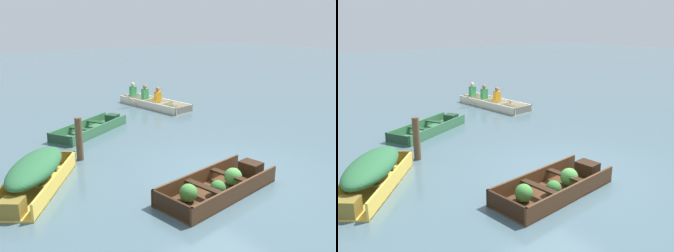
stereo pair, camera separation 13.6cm
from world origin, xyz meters
TOP-DOWN VIEW (x-y plane):
  - ground_plane at (0.00, 0.00)m, footprint 80.00×80.00m
  - dinghy_dark_varnish_foreground at (-0.85, -0.63)m, footprint 2.96×1.47m
  - skiff_green_near_moored at (-1.06, 5.16)m, footprint 3.04×2.21m
  - skiff_yellow_mid_moored at (-3.95, 1.80)m, footprint 2.48×2.80m
  - rowboat_cream_with_crew at (2.63, 7.22)m, footprint 2.20×3.64m
  - mooring_post at (-2.45, 2.95)m, footprint 0.18×0.18m

SIDE VIEW (x-z plane):
  - ground_plane at x=0.00m, z-range 0.00..0.00m
  - skiff_green_near_moored at x=-1.06m, z-range -0.05..0.27m
  - dinghy_dark_varnish_foreground at x=-0.85m, z-range -0.06..0.38m
  - rowboat_cream_with_crew at x=2.63m, z-range -0.25..0.63m
  - skiff_yellow_mid_moored at x=-3.95m, z-range 0.05..0.81m
  - mooring_post at x=-2.45m, z-range 0.00..1.15m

